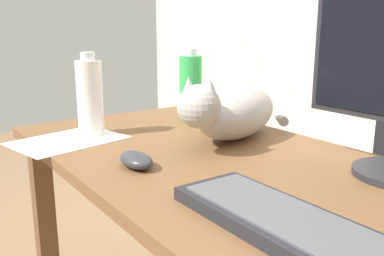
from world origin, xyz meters
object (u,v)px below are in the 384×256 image
(keyboard, at_px, (291,226))
(cat, at_px, (233,111))
(computer_mouse, at_px, (136,160))
(spray_bottle, at_px, (90,97))
(water_bottle, at_px, (191,87))

(keyboard, xyz_separation_m, cat, (-0.49, 0.30, 0.07))
(computer_mouse, bearing_deg, cat, 100.92)
(computer_mouse, bearing_deg, spray_bottle, 174.20)
(water_bottle, distance_m, spray_bottle, 0.37)
(spray_bottle, bearing_deg, keyboard, 0.74)
(computer_mouse, bearing_deg, water_bottle, 131.31)
(water_bottle, bearing_deg, keyboard, -24.79)
(water_bottle, bearing_deg, spray_bottle, -88.30)
(spray_bottle, bearing_deg, cat, 48.43)
(keyboard, bearing_deg, computer_mouse, -173.93)
(water_bottle, xyz_separation_m, spray_bottle, (0.01, -0.37, 0.00))
(cat, relative_size, spray_bottle, 2.34)
(cat, xyz_separation_m, spray_bottle, (-0.28, -0.31, 0.03))
(keyboard, height_order, cat, cat)
(keyboard, bearing_deg, spray_bottle, -179.26)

